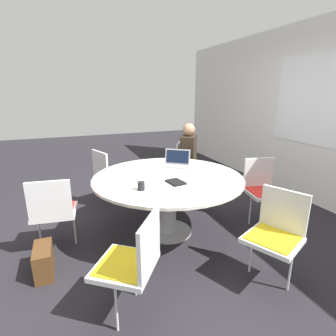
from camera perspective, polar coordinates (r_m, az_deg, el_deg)
The scene contains 14 objects.
ground_plane at distance 3.36m, azimuth -0.00°, elevation -13.68°, with size 16.00×16.00×0.00m, color black.
wall_back at distance 4.44m, azimuth 31.12°, elevation 9.84°, with size 8.00×0.07×2.70m.
conference_table at distance 3.10m, azimuth -0.00°, elevation -4.02°, with size 1.74×1.74×0.73m.
chair_0 at distance 4.61m, azimuth 4.10°, elevation 1.42°, with size 0.60×0.60×0.84m.
chair_1 at distance 4.08m, azimuth -12.83°, elevation -0.96°, with size 0.56×0.55×0.84m.
chair_2 at distance 3.05m, azimuth -23.71°, elevation -8.02°, with size 0.48×0.49×0.84m.
chair_3 at distance 2.06m, azimuth -7.57°, elevation -19.00°, with size 0.60×0.60×0.84m.
chair_4 at distance 2.58m, azimuth 22.51°, elevation -12.32°, with size 0.58×0.57×0.84m.
chair_5 at distance 3.64m, azimuth 19.87°, elevation -3.69°, with size 0.50×0.51×0.84m.
person_0 at distance 4.32m, azimuth 4.64°, elevation 3.08°, with size 0.42×0.39×1.19m.
laptop at distance 3.47m, azimuth 1.90°, elevation 1.37°, with size 0.38×0.40×0.21m.
spiral_notebook at distance 2.83m, azimuth 1.69°, elevation -3.08°, with size 0.23×0.18×0.02m.
coffee_cup at distance 2.64m, azimuth -5.86°, elevation -3.91°, with size 0.07×0.07×0.09m.
handbag at distance 2.88m, azimuth -25.42°, elevation -17.76°, with size 0.36×0.16×0.28m.
Camera 1 is at (2.70, -1.08, 1.68)m, focal length 28.00 mm.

